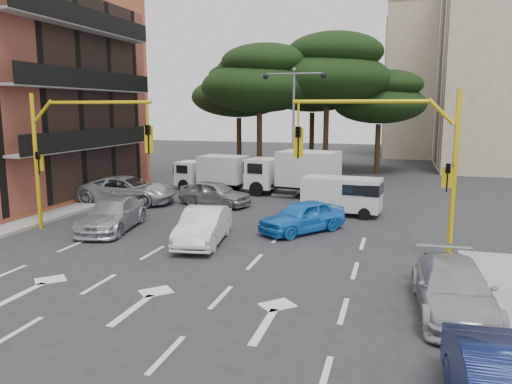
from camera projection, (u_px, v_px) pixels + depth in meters
ground at (202, 257)px, 18.18m from camera, size 120.00×120.00×0.00m
median_strip at (293, 188)px, 33.33m from camera, size 1.40×6.00×0.15m
apartment_beige_far at (461, 80)px, 54.95m from camera, size 16.20×12.15×16.70m
pine_left_near at (260, 79)px, 38.79m from camera, size 9.15×9.15×10.23m
pine_center at (328, 70)px, 39.20m from camera, size 9.98×9.98×11.16m
pine_left_far at (239, 90)px, 43.51m from camera, size 8.32×8.32×9.30m
pine_right at (380, 97)px, 40.36m from camera, size 7.49×7.49×8.37m
pine_back at (313, 82)px, 44.60m from camera, size 9.15×9.15×10.23m
signal_mast_right at (401, 151)px, 17.56m from camera, size 5.79×0.37×6.00m
signal_mast_left at (70, 143)px, 21.27m from camera, size 5.79×0.37×6.00m
street_lamp_center at (294, 107)px, 32.43m from camera, size 4.16×0.36×7.77m
car_white_hatch at (203, 226)px, 19.89m from camera, size 2.12×4.51×1.43m
car_blue_compact at (302, 216)px, 21.73m from camera, size 3.81×4.26×1.40m
car_silver_wagon at (112, 215)px, 22.15m from camera, size 2.70×5.01×1.38m
car_silver_cross_a at (127, 190)px, 28.27m from camera, size 5.65×2.83×1.54m
car_silver_cross_b at (215, 193)px, 27.61m from camera, size 4.42×2.60×1.41m
car_silver_parked at (454, 289)px, 13.12m from camera, size 2.15×4.77×1.36m
van_white at (342, 196)px, 25.26m from camera, size 4.03×2.12×1.94m
box_truck_a at (212, 173)px, 32.62m from camera, size 4.97×2.66×2.32m
box_truck_b at (293, 173)px, 30.53m from camera, size 6.04×3.39×2.80m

